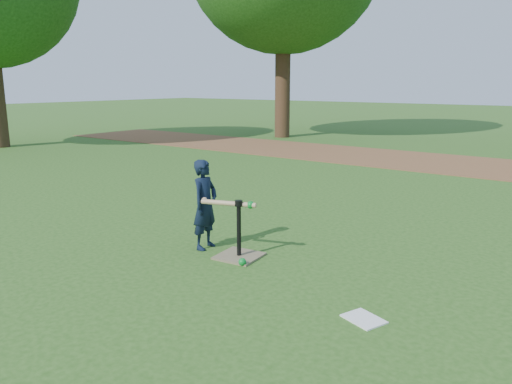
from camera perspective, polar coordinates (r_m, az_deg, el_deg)
The scene contains 7 objects.
ground at distance 5.55m, azimuth -2.62°, elevation -6.54°, with size 80.00×80.00×0.00m, color #285116.
dirt_strip at distance 12.16m, azimuth 20.30°, elevation 3.15°, with size 24.00×3.00×0.01m, color brown.
child at distance 5.48m, azimuth -5.85°, elevation -1.44°, with size 0.36×0.24×0.99m, color black.
wiffle_ball_ground at distance 5.05m, azimuth -1.57°, elevation -8.00°, with size 0.08×0.08×0.08m, color #0B7F26.
clipboard at distance 4.08m, azimuth 12.22°, elevation -14.00°, with size 0.30×0.23×0.01m, color white.
batting_tee at distance 5.27m, azimuth -1.95°, elevation -6.31°, with size 0.48×0.48×0.61m.
swing_action at distance 5.20m, azimuth -2.94°, elevation -1.31°, with size 0.62×0.24×0.08m.
Camera 1 is at (3.32, -4.06, 1.80)m, focal length 35.00 mm.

